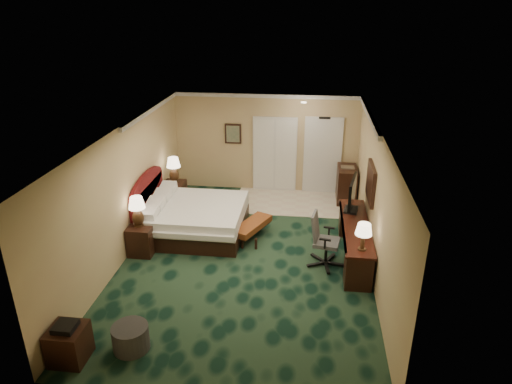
# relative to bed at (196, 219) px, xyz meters

# --- Properties ---
(floor) EXTENTS (5.00, 7.50, 0.00)m
(floor) POSITION_rel_bed_xyz_m (1.31, -0.93, -0.34)
(floor) COLOR black
(floor) RESTS_ON ground
(ceiling) EXTENTS (5.00, 7.50, 0.00)m
(ceiling) POSITION_rel_bed_xyz_m (1.31, -0.93, 2.36)
(ceiling) COLOR silver
(ceiling) RESTS_ON wall_back
(wall_back) EXTENTS (5.00, 0.00, 2.70)m
(wall_back) POSITION_rel_bed_xyz_m (1.31, 2.82, 1.01)
(wall_back) COLOR tan
(wall_back) RESTS_ON ground
(wall_front) EXTENTS (5.00, 0.00, 2.70)m
(wall_front) POSITION_rel_bed_xyz_m (1.31, -4.68, 1.01)
(wall_front) COLOR tan
(wall_front) RESTS_ON ground
(wall_left) EXTENTS (0.00, 7.50, 2.70)m
(wall_left) POSITION_rel_bed_xyz_m (-1.19, -0.93, 1.01)
(wall_left) COLOR tan
(wall_left) RESTS_ON ground
(wall_right) EXTENTS (0.00, 7.50, 2.70)m
(wall_right) POSITION_rel_bed_xyz_m (3.81, -0.93, 1.01)
(wall_right) COLOR tan
(wall_right) RESTS_ON ground
(crown_molding) EXTENTS (5.00, 7.50, 0.10)m
(crown_molding) POSITION_rel_bed_xyz_m (1.31, -0.93, 2.31)
(crown_molding) COLOR silver
(crown_molding) RESTS_ON wall_back
(tile_patch) EXTENTS (3.20, 1.70, 0.01)m
(tile_patch) POSITION_rel_bed_xyz_m (2.21, 1.97, -0.34)
(tile_patch) COLOR beige
(tile_patch) RESTS_ON ground
(headboard) EXTENTS (0.12, 2.00, 1.40)m
(headboard) POSITION_rel_bed_xyz_m (-1.13, 0.07, 0.36)
(headboard) COLOR #4E0C0A
(headboard) RESTS_ON ground
(entry_door) EXTENTS (1.02, 0.06, 2.18)m
(entry_door) POSITION_rel_bed_xyz_m (2.86, 2.79, 0.71)
(entry_door) COLOR silver
(entry_door) RESTS_ON ground
(closet_doors) EXTENTS (1.20, 0.06, 2.10)m
(closet_doors) POSITION_rel_bed_xyz_m (1.56, 2.78, 0.71)
(closet_doors) COLOR silver
(closet_doors) RESTS_ON ground
(wall_art) EXTENTS (0.45, 0.06, 0.55)m
(wall_art) POSITION_rel_bed_xyz_m (0.41, 2.78, 1.26)
(wall_art) COLOR #45604E
(wall_art) RESTS_ON wall_back
(wall_mirror) EXTENTS (0.05, 0.95, 0.75)m
(wall_mirror) POSITION_rel_bed_xyz_m (3.77, -0.33, 1.21)
(wall_mirror) COLOR white
(wall_mirror) RESTS_ON wall_right
(bed) EXTENTS (2.17, 2.01, 0.69)m
(bed) POSITION_rel_bed_xyz_m (0.00, 0.00, 0.00)
(bed) COLOR white
(bed) RESTS_ON ground
(nightstand_near) EXTENTS (0.51, 0.58, 0.63)m
(nightstand_near) POSITION_rel_bed_xyz_m (-0.91, -1.01, -0.03)
(nightstand_near) COLOR black
(nightstand_near) RESTS_ON ground
(nightstand_far) EXTENTS (0.52, 0.60, 0.65)m
(nightstand_far) POSITION_rel_bed_xyz_m (-0.91, 1.38, -0.02)
(nightstand_far) COLOR black
(nightstand_far) RESTS_ON ground
(lamp_near) EXTENTS (0.37, 0.37, 0.65)m
(lamp_near) POSITION_rel_bed_xyz_m (-0.95, -1.01, 0.61)
(lamp_near) COLOR black
(lamp_near) RESTS_ON nightstand_near
(lamp_far) EXTENTS (0.36, 0.36, 0.66)m
(lamp_far) POSITION_rel_bed_xyz_m (-0.90, 1.43, 0.64)
(lamp_far) COLOR black
(lamp_far) RESTS_ON nightstand_far
(bed_bench) EXTENTS (0.84, 1.21, 0.39)m
(bed_bench) POSITION_rel_bed_xyz_m (1.31, -0.11, -0.15)
(bed_bench) COLOR brown
(bed_bench) RESTS_ON ground
(ottoman) EXTENTS (0.69, 0.69, 0.40)m
(ottoman) POSITION_rel_bed_xyz_m (-0.08, -3.84, -0.14)
(ottoman) COLOR #2A292C
(ottoman) RESTS_ON ground
(side_table) EXTENTS (0.52, 0.52, 0.56)m
(side_table) POSITION_rel_bed_xyz_m (-0.90, -4.17, -0.06)
(side_table) COLOR black
(side_table) RESTS_ON ground
(desk) EXTENTS (0.56, 2.59, 0.75)m
(desk) POSITION_rel_bed_xyz_m (3.51, -0.66, 0.03)
(desk) COLOR black
(desk) RESTS_ON ground
(tv) EXTENTS (0.26, 0.96, 0.75)m
(tv) POSITION_rel_bed_xyz_m (3.46, 0.02, 0.77)
(tv) COLOR black
(tv) RESTS_ON desk
(desk_lamp) EXTENTS (0.37, 0.37, 0.54)m
(desk_lamp) POSITION_rel_bed_xyz_m (3.55, -1.65, 0.67)
(desk_lamp) COLOR black
(desk_lamp) RESTS_ON desk
(desk_chair) EXTENTS (0.74, 0.71, 1.11)m
(desk_chair) POSITION_rel_bed_xyz_m (2.93, -1.03, 0.21)
(desk_chair) COLOR #4B4B4B
(desk_chair) RESTS_ON ground
(minibar) EXTENTS (0.49, 0.88, 0.93)m
(minibar) POSITION_rel_bed_xyz_m (3.52, 2.27, 0.12)
(minibar) COLOR black
(minibar) RESTS_ON ground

